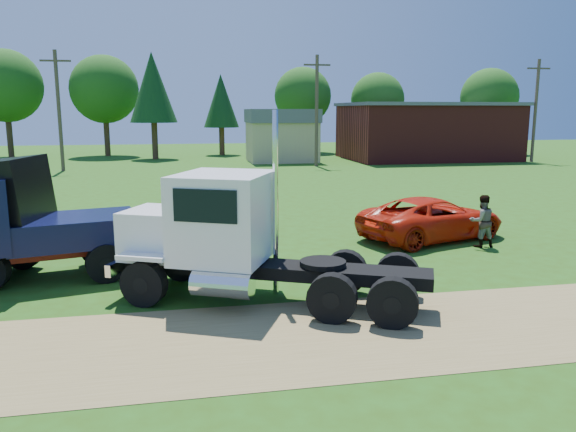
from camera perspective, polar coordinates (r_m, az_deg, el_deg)
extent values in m
plane|color=#284A10|center=(12.59, 14.84, -10.84)|extent=(140.00, 140.00, 0.00)
cube|color=olive|center=(12.59, 14.84, -10.82)|extent=(120.00, 4.20, 0.01)
cube|color=black|center=(13.53, -1.44, -5.42)|extent=(7.15, 3.97, 0.30)
cylinder|color=black|center=(13.69, -14.42, -6.66)|extent=(1.14, 0.77, 1.09)
cylinder|color=black|center=(13.69, -14.42, -6.66)|extent=(0.50, 0.49, 0.38)
cylinder|color=black|center=(15.51, -10.74, -4.46)|extent=(1.14, 0.77, 1.09)
cylinder|color=black|center=(15.51, -10.74, -4.46)|extent=(0.50, 0.49, 0.38)
cylinder|color=black|center=(12.30, 4.50, -8.33)|extent=(1.14, 0.77, 1.09)
cylinder|color=black|center=(12.30, 4.50, -8.33)|extent=(0.50, 0.49, 0.38)
cylinder|color=black|center=(14.30, 5.87, -5.62)|extent=(1.14, 0.77, 1.09)
cylinder|color=black|center=(14.30, 5.87, -5.62)|extent=(0.50, 0.49, 0.38)
cylinder|color=black|center=(12.17, 10.57, -8.68)|extent=(1.14, 0.77, 1.09)
cylinder|color=black|center=(12.17, 10.57, -8.68)|extent=(0.50, 0.49, 0.38)
cylinder|color=black|center=(14.20, 11.06, -5.89)|extent=(1.14, 0.77, 1.09)
cylinder|color=black|center=(14.20, 11.06, -5.89)|extent=(0.50, 0.49, 0.38)
cube|color=white|center=(14.33, -12.44, -1.70)|extent=(2.33, 2.28, 1.19)
cube|color=silver|center=(14.75, -15.55, -1.69)|extent=(0.69, 1.39, 0.99)
cube|color=silver|center=(14.93, -15.59, -4.28)|extent=(1.09, 2.14, 0.30)
cube|color=white|center=(13.61, -6.51, -0.02)|extent=(2.89, 3.03, 2.08)
cube|color=black|center=(13.92, -10.50, 1.97)|extent=(0.87, 1.82, 0.84)
cube|color=black|center=(12.43, -8.45, 1.00)|extent=(1.37, 0.66, 0.74)
cube|color=black|center=(14.66, -4.93, 2.53)|extent=(1.37, 0.66, 0.74)
cube|color=white|center=(13.51, -14.54, -4.05)|extent=(1.27, 0.90, 0.10)
cube|color=white|center=(15.36, -10.83, -2.14)|extent=(1.27, 0.90, 0.10)
cylinder|color=silver|center=(12.78, -6.67, -6.93)|extent=(1.51, 1.12, 0.60)
cylinder|color=silver|center=(13.74, -1.27, 1.19)|extent=(0.18, 0.18, 4.56)
cylinder|color=black|center=(13.22, 3.57, -4.80)|extent=(1.45, 1.45, 0.12)
cylinder|color=black|center=(18.07, -25.31, -3.22)|extent=(1.10, 0.51, 1.06)
cylinder|color=black|center=(18.07, -25.31, -3.22)|extent=(0.43, 0.41, 0.37)
cube|color=maroon|center=(16.66, -26.06, -3.53)|extent=(6.78, 2.53, 0.29)
cylinder|color=black|center=(15.81, -18.00, -4.58)|extent=(1.11, 0.58, 1.06)
cylinder|color=black|center=(15.81, -18.00, -4.58)|extent=(0.44, 0.43, 0.37)
cylinder|color=black|center=(17.77, -18.79, -2.97)|extent=(1.11, 0.58, 1.06)
cylinder|color=black|center=(17.77, -18.79, -2.97)|extent=(0.44, 0.43, 0.37)
cube|color=black|center=(16.57, -20.89, -1.33)|extent=(3.80, 2.95, 0.77)
imported|color=red|center=(20.69, 14.42, -0.22)|extent=(5.98, 4.15, 1.52)
imported|color=#999999|center=(19.98, 19.09, -0.48)|extent=(0.88, 0.69, 1.78)
cube|color=maroon|center=(55.64, 13.84, 8.23)|extent=(15.00, 10.00, 5.00)
cube|color=#57565B|center=(55.61, 13.97, 10.95)|extent=(15.40, 10.40, 0.30)
cube|color=tan|center=(51.42, -0.64, 7.58)|extent=(6.00, 5.00, 3.60)
cube|color=#57565B|center=(51.35, -0.64, 10.14)|extent=(6.20, 5.40, 1.20)
cylinder|color=#463628|center=(46.33, -22.24, 9.81)|extent=(0.28, 0.28, 9.00)
cube|color=#463628|center=(46.47, -22.56, 14.37)|extent=(2.20, 0.14, 0.14)
cylinder|color=#463628|center=(46.88, 2.93, 10.57)|extent=(0.28, 0.28, 9.00)
cube|color=#463628|center=(47.02, 2.97, 15.08)|extent=(2.20, 0.14, 0.14)
cylinder|color=#463628|center=(55.21, 23.83, 9.70)|extent=(0.28, 0.28, 9.00)
cube|color=#463628|center=(55.33, 24.12, 13.53)|extent=(2.20, 0.14, 0.14)
cylinder|color=#362416|center=(62.53, -26.40, 7.09)|extent=(0.56, 0.56, 3.74)
sphere|color=#1A4711|center=(62.52, -26.79, 11.73)|extent=(7.06, 7.06, 7.06)
cylinder|color=#362416|center=(60.65, -17.91, 7.53)|extent=(0.56, 0.56, 3.59)
sphere|color=#1A4711|center=(60.62, -18.17, 12.14)|extent=(6.78, 6.78, 6.78)
cylinder|color=#362416|center=(59.40, -6.73, 7.58)|extent=(0.56, 0.56, 2.91)
cone|color=black|center=(59.33, -6.82, 11.55)|extent=(3.65, 3.65, 5.40)
cylinder|color=#362416|center=(63.03, 1.48, 8.01)|extent=(0.56, 0.56, 3.31)
sphere|color=#1A4711|center=(62.99, 1.50, 12.09)|extent=(6.25, 6.25, 6.25)
cylinder|color=#362416|center=(64.22, 8.97, 7.84)|extent=(0.56, 0.56, 3.12)
sphere|color=#1A4711|center=(64.16, 9.08, 11.62)|extent=(5.88, 5.88, 5.88)
cylinder|color=#362416|center=(65.26, 19.52, 7.46)|extent=(0.56, 0.56, 3.23)
sphere|color=#1A4711|center=(65.21, 19.76, 11.30)|extent=(6.09, 6.09, 6.09)
cylinder|color=#362416|center=(55.35, -13.37, 7.46)|extent=(0.56, 0.56, 3.51)
cone|color=black|center=(55.32, -13.60, 12.60)|extent=(4.41, 4.41, 6.51)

